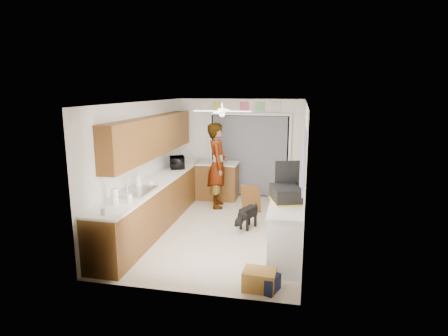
{
  "coord_description": "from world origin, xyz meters",
  "views": [
    {
      "loc": [
        1.5,
        -6.98,
        2.74
      ],
      "look_at": [
        0.0,
        0.4,
        1.15
      ],
      "focal_mm": 30.0,
      "sensor_mm": 36.0,
      "label": 1
    }
  ],
  "objects_px": {
    "cardboard_box": "(259,280)",
    "navy_crate": "(264,282)",
    "suitcase": "(286,194)",
    "man": "(217,165)",
    "paper_towel_roll": "(115,196)",
    "dog": "(248,216)",
    "cup": "(151,184)",
    "soap_bottle": "(138,180)",
    "microwave": "(177,162)"
  },
  "relations": [
    {
      "from": "cup",
      "to": "paper_towel_roll",
      "type": "distance_m",
      "value": 1.2
    },
    {
      "from": "microwave",
      "to": "suitcase",
      "type": "distance_m",
      "value": 3.36
    },
    {
      "from": "soap_bottle",
      "to": "microwave",
      "type": "bearing_deg",
      "value": 86.04
    },
    {
      "from": "soap_bottle",
      "to": "suitcase",
      "type": "height_order",
      "value": "soap_bottle"
    },
    {
      "from": "cardboard_box",
      "to": "soap_bottle",
      "type": "bearing_deg",
      "value": 148.64
    },
    {
      "from": "microwave",
      "to": "suitcase",
      "type": "relative_size",
      "value": 0.83
    },
    {
      "from": "soap_bottle",
      "to": "man",
      "type": "height_order",
      "value": "man"
    },
    {
      "from": "navy_crate",
      "to": "man",
      "type": "bearing_deg",
      "value": 112.17
    },
    {
      "from": "microwave",
      "to": "paper_towel_roll",
      "type": "bearing_deg",
      "value": 154.91
    },
    {
      "from": "cup",
      "to": "suitcase",
      "type": "distance_m",
      "value": 2.61
    },
    {
      "from": "man",
      "to": "suitcase",
      "type": "bearing_deg",
      "value": -157.82
    },
    {
      "from": "paper_towel_roll",
      "to": "dog",
      "type": "distance_m",
      "value": 2.76
    },
    {
      "from": "suitcase",
      "to": "cardboard_box",
      "type": "bearing_deg",
      "value": -120.97
    },
    {
      "from": "microwave",
      "to": "cardboard_box",
      "type": "distance_m",
      "value": 4.16
    },
    {
      "from": "paper_towel_roll",
      "to": "navy_crate",
      "type": "height_order",
      "value": "paper_towel_roll"
    },
    {
      "from": "navy_crate",
      "to": "dog",
      "type": "relative_size",
      "value": 0.61
    },
    {
      "from": "cardboard_box",
      "to": "microwave",
      "type": "bearing_deg",
      "value": 124.39
    },
    {
      "from": "paper_towel_roll",
      "to": "man",
      "type": "bearing_deg",
      "value": 71.81
    },
    {
      "from": "microwave",
      "to": "dog",
      "type": "xyz_separation_m",
      "value": [
        1.81,
        -1.04,
        -0.83
      ]
    },
    {
      "from": "cardboard_box",
      "to": "navy_crate",
      "type": "distance_m",
      "value": 0.07
    },
    {
      "from": "microwave",
      "to": "man",
      "type": "height_order",
      "value": "man"
    },
    {
      "from": "cup",
      "to": "navy_crate",
      "type": "distance_m",
      "value": 3.02
    },
    {
      "from": "soap_bottle",
      "to": "man",
      "type": "xyz_separation_m",
      "value": [
        1.04,
        2.09,
        -0.1
      ]
    },
    {
      "from": "suitcase",
      "to": "man",
      "type": "xyz_separation_m",
      "value": [
        -1.67,
        2.38,
        -0.07
      ]
    },
    {
      "from": "suitcase",
      "to": "man",
      "type": "distance_m",
      "value": 2.91
    },
    {
      "from": "man",
      "to": "dog",
      "type": "distance_m",
      "value": 1.72
    },
    {
      "from": "cardboard_box",
      "to": "paper_towel_roll",
      "type": "bearing_deg",
      "value": 168.06
    },
    {
      "from": "suitcase",
      "to": "navy_crate",
      "type": "height_order",
      "value": "suitcase"
    },
    {
      "from": "microwave",
      "to": "cup",
      "type": "height_order",
      "value": "microwave"
    },
    {
      "from": "cup",
      "to": "paper_towel_roll",
      "type": "height_order",
      "value": "paper_towel_roll"
    },
    {
      "from": "soap_bottle",
      "to": "cardboard_box",
      "type": "height_order",
      "value": "soap_bottle"
    },
    {
      "from": "man",
      "to": "paper_towel_roll",
      "type": "bearing_deg",
      "value": 148.87
    },
    {
      "from": "navy_crate",
      "to": "cup",
      "type": "bearing_deg",
      "value": 144.05
    },
    {
      "from": "dog",
      "to": "man",
      "type": "bearing_deg",
      "value": 150.59
    },
    {
      "from": "microwave",
      "to": "man",
      "type": "relative_size",
      "value": 0.24
    },
    {
      "from": "dog",
      "to": "microwave",
      "type": "bearing_deg",
      "value": 174.9
    },
    {
      "from": "soap_bottle",
      "to": "cup",
      "type": "distance_m",
      "value": 0.29
    },
    {
      "from": "suitcase",
      "to": "man",
      "type": "height_order",
      "value": "man"
    },
    {
      "from": "cup",
      "to": "cardboard_box",
      "type": "distance_m",
      "value": 2.96
    },
    {
      "from": "microwave",
      "to": "soap_bottle",
      "type": "distance_m",
      "value": 1.88
    },
    {
      "from": "dog",
      "to": "cardboard_box",
      "type": "bearing_deg",
      "value": -53.74
    },
    {
      "from": "paper_towel_roll",
      "to": "cup",
      "type": "bearing_deg",
      "value": 84.39
    },
    {
      "from": "soap_bottle",
      "to": "navy_crate",
      "type": "relative_size",
      "value": 0.84
    },
    {
      "from": "suitcase",
      "to": "navy_crate",
      "type": "bearing_deg",
      "value": -117.88
    },
    {
      "from": "paper_towel_roll",
      "to": "navy_crate",
      "type": "relative_size",
      "value": 0.67
    },
    {
      "from": "cup",
      "to": "dog",
      "type": "bearing_deg",
      "value": 18.93
    },
    {
      "from": "cup",
      "to": "navy_crate",
      "type": "relative_size",
      "value": 0.3
    },
    {
      "from": "navy_crate",
      "to": "man",
      "type": "height_order",
      "value": "man"
    },
    {
      "from": "navy_crate",
      "to": "dog",
      "type": "bearing_deg",
      "value": 103.23
    },
    {
      "from": "cardboard_box",
      "to": "man",
      "type": "height_order",
      "value": "man"
    }
  ]
}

